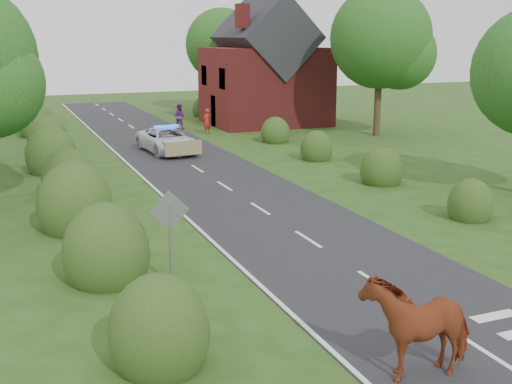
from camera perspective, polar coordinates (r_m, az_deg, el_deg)
name	(u,v)px	position (r m, az deg, el deg)	size (l,w,h in m)	color
ground	(377,283)	(17.32, 10.67, -7.99)	(120.00, 120.00, 0.00)	#244613
road	(204,173)	(30.46, -4.68, 1.71)	(6.00, 70.00, 0.02)	black
road_markings	(183,185)	(28.07, -6.51, 0.65)	(4.96, 70.00, 0.01)	white
hedgerow_left	(68,184)	(25.85, -16.33, 0.69)	(2.75, 50.41, 3.00)	#213F18
hedgerow_right	(367,166)	(29.68, 9.81, 2.30)	(2.10, 45.78, 2.10)	#213F18
tree_right_b	(386,42)	(42.21, 11.45, 12.94)	(6.56, 6.40, 9.40)	#332316
tree_right_c	(226,48)	(54.41, -2.72, 12.69)	(6.15, 6.00, 8.58)	#332316
road_sign	(170,224)	(16.59, -7.67, -2.80)	(1.06, 0.08, 2.53)	gray
house	(265,72)	(47.23, 0.80, 10.65)	(8.00, 7.40, 9.17)	maroon
cow	(416,330)	(13.00, 14.07, -11.77)	(1.24, 2.35, 1.67)	brown
police_van	(167,140)	(35.97, -7.92, 4.58)	(2.75, 5.18, 1.52)	silver
pedestrian_red	(207,121)	(42.64, -4.42, 6.28)	(0.60, 0.39, 1.65)	#A3251A
pedestrian_purple	(179,116)	(44.95, -6.85, 6.68)	(0.86, 0.67, 1.77)	#5C276E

